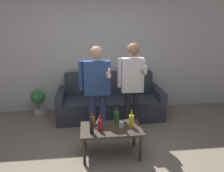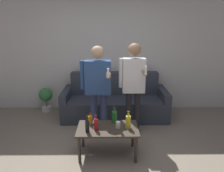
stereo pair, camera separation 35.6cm
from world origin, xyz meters
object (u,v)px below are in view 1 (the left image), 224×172
person_standing_right (132,81)px  coffee_table (111,131)px  bottle_orange (93,120)px  person_standing_left (97,85)px  couch (110,102)px

person_standing_right → coffee_table: bearing=-123.4°
coffee_table → bottle_orange: size_ratio=5.08×
person_standing_left → couch: bearing=69.1°
couch → person_standing_left: 1.06m
bottle_orange → couch: bearing=72.9°
bottle_orange → person_standing_right: bearing=36.7°
person_standing_left → person_standing_right: 0.61m
coffee_table → bottle_orange: bearing=153.3°
couch → person_standing_right: 1.07m
coffee_table → person_standing_left: size_ratio=0.57×
bottle_orange → person_standing_left: person_standing_left is taller
bottle_orange → person_standing_left: 0.66m
couch → coffee_table: (-0.14, -1.46, 0.07)m
person_standing_left → coffee_table: bearing=-74.9°
coffee_table → person_standing_left: bearing=105.1°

